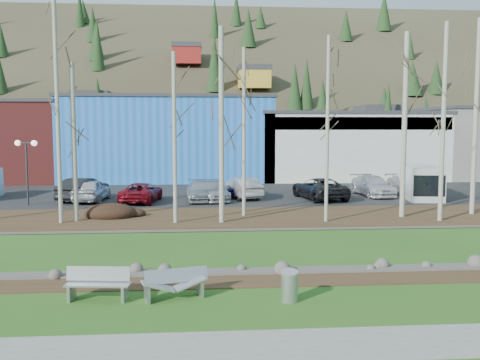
{
  "coord_description": "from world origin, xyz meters",
  "views": [
    {
      "loc": [
        -3.06,
        -15.85,
        5.31
      ],
      "look_at": [
        -0.89,
        12.1,
        2.5
      ],
      "focal_mm": 40.0,
      "sensor_mm": 36.0,
      "label": 1
    }
  ],
  "objects": [
    {
      "name": "near_bank_rocks",
      "position": [
        0.0,
        3.1,
        0.0
      ],
      "size": [
        80.0,
        0.8,
        0.5
      ],
      "primitive_type": null,
      "color": "#47423D",
      "rests_on": "ground"
    },
    {
      "name": "van_white",
      "position": [
        12.87,
        21.29,
        1.31
      ],
      "size": [
        3.05,
        5.63,
        2.34
      ],
      "rotation": [
        0.0,
        0.0,
        -0.16
      ],
      "color": "white",
      "rests_on": "parking_lot"
    },
    {
      "name": "birch_2",
      "position": [
        -9.79,
        13.75,
        4.45
      ],
      "size": [
        0.27,
        0.27,
        8.6
      ],
      "color": "#B7B5A6",
      "rests_on": "far_bank"
    },
    {
      "name": "car_3",
      "position": [
        -2.95,
        21.44,
        0.8
      ],
      "size": [
        2.12,
        4.68,
        1.33
      ],
      "primitive_type": "imported",
      "rotation": [
        0.0,
        0.0,
        0.06
      ],
      "color": "#9DA0A4",
      "rests_on": "parking_lot"
    },
    {
      "name": "birch_7",
      "position": [
        8.58,
        13.72,
        5.36
      ],
      "size": [
        0.29,
        0.29,
        10.43
      ],
      "color": "#B7B5A6",
      "rests_on": "far_bank"
    },
    {
      "name": "footpath",
      "position": [
        0.0,
        -3.5,
        0.02
      ],
      "size": [
        80.0,
        2.0,
        0.04
      ],
      "primitive_type": "cube",
      "color": "slate",
      "rests_on": "ground"
    },
    {
      "name": "building_white",
      "position": [
        12.0,
        38.98,
        3.41
      ],
      "size": [
        18.36,
        12.24,
        6.8
      ],
      "color": "beige",
      "rests_on": "ground"
    },
    {
      "name": "bench_intact",
      "position": [
        -6.18,
        0.46,
        0.5
      ],
      "size": [
        2.04,
        0.82,
        0.99
      ],
      "rotation": [
        0.0,
        0.0,
        -0.12
      ],
      "color": "#A5A7A9",
      "rests_on": "ground"
    },
    {
      "name": "parking_lot",
      "position": [
        0.0,
        25.0,
        0.07
      ],
      "size": [
        80.0,
        14.0,
        0.14
      ],
      "primitive_type": "cube",
      "color": "black",
      "rests_on": "ground"
    },
    {
      "name": "river",
      "position": [
        0.0,
        7.2,
        0.0
      ],
      "size": [
        80.0,
        8.0,
        0.9
      ],
      "primitive_type": null,
      "color": "black",
      "rests_on": "ground"
    },
    {
      "name": "car_6",
      "position": [
        5.53,
        21.57,
        0.9
      ],
      "size": [
        3.58,
        5.86,
        1.52
      ],
      "primitive_type": "imported",
      "rotation": [
        0.0,
        0.0,
        3.35
      ],
      "color": "black",
      "rests_on": "parking_lot"
    },
    {
      "name": "car_0",
      "position": [
        -10.49,
        21.64,
        0.92
      ],
      "size": [
        2.19,
        4.73,
        1.57
      ],
      "primitive_type": "imported",
      "rotation": [
        0.0,
        0.0,
        3.07
      ],
      "color": "silver",
      "rests_on": "parking_lot"
    },
    {
      "name": "dirt_mound",
      "position": [
        -8.14,
        14.89,
        0.44
      ],
      "size": [
        2.97,
        2.1,
        0.58
      ],
      "primitive_type": "ellipsoid",
      "color": "black",
      "rests_on": "far_bank"
    },
    {
      "name": "birch_8",
      "position": [
        10.19,
        12.3,
        5.52
      ],
      "size": [
        0.24,
        0.24,
        10.73
      ],
      "color": "#B7B5A6",
      "rests_on": "far_bank"
    },
    {
      "name": "birch_9",
      "position": [
        13.13,
        14.4,
        5.84
      ],
      "size": [
        0.28,
        0.28,
        11.38
      ],
      "color": "#B7B5A6",
      "rests_on": "far_bank"
    },
    {
      "name": "birch_1",
      "position": [
        -10.47,
        13.21,
        6.23
      ],
      "size": [
        0.22,
        0.22,
        12.16
      ],
      "color": "#B7B5A6",
      "rests_on": "far_bank"
    },
    {
      "name": "birch_4",
      "position": [
        -1.83,
        12.71,
        5.35
      ],
      "size": [
        0.28,
        0.28,
        10.4
      ],
      "color": "#B7B5A6",
      "rests_on": "far_bank"
    },
    {
      "name": "seagull",
      "position": [
        -3.5,
        2.19,
        0.16
      ],
      "size": [
        0.41,
        0.19,
        0.29
      ],
      "rotation": [
        0.0,
        0.0,
        0.04
      ],
      "color": "gold",
      "rests_on": "ground"
    },
    {
      "name": "litter_bin",
      "position": [
        -0.34,
        -0.19,
        0.44
      ],
      "size": [
        0.51,
        0.51,
        0.88
      ],
      "primitive_type": "cylinder",
      "rotation": [
        0.0,
        0.0,
        0.0
      ],
      "color": "#A5A7A9",
      "rests_on": "ground"
    },
    {
      "name": "car_2",
      "position": [
        -7.01,
        20.9,
        0.81
      ],
      "size": [
        2.86,
        5.08,
        1.34
      ],
      "primitive_type": "imported",
      "rotation": [
        0.0,
        0.0,
        3.01
      ],
      "color": "maroon",
      "rests_on": "parking_lot"
    },
    {
      "name": "car_4",
      "position": [
        0.04,
        23.58,
        0.8
      ],
      "size": [
        2.84,
        4.18,
        1.32
      ],
      "primitive_type": "imported",
      "rotation": [
        0.0,
        0.0,
        -0.37
      ],
      "color": "#161352",
      "rests_on": "parking_lot"
    },
    {
      "name": "far_bank_rocks",
      "position": [
        0.0,
        11.3,
        0.0
      ],
      "size": [
        80.0,
        0.8,
        0.46
      ],
      "primitive_type": null,
      "color": "#47423D",
      "rests_on": "ground"
    },
    {
      "name": "car_5",
      "position": [
        0.06,
        22.51,
        0.9
      ],
      "size": [
        2.82,
        4.86,
        1.52
      ],
      "primitive_type": "imported",
      "rotation": [
        0.0,
        0.0,
        3.42
      ],
      "color": "silver",
      "rests_on": "parking_lot"
    },
    {
      "name": "car_9",
      "position": [
        -1.92,
        21.44,
        0.8
      ],
      "size": [
        2.12,
        4.68,
        1.33
      ],
      "primitive_type": "imported",
      "rotation": [
        0.0,
        0.0,
        0.06
      ],
      "color": "#9DA0A4",
      "rests_on": "parking_lot"
    },
    {
      "name": "street_lamp",
      "position": [
        -14.34,
        20.13,
        3.51
      ],
      "size": [
        1.56,
        0.8,
        4.28
      ],
      "rotation": [
        0.0,
        0.0,
        -0.34
      ],
      "color": "#262628",
      "rests_on": "parking_lot"
    },
    {
      "name": "dirt_strip",
      "position": [
        0.0,
        2.1,
        0.01
      ],
      "size": [
        80.0,
        1.8,
        0.03
      ],
      "primitive_type": "cube",
      "color": "#382616",
      "rests_on": "ground"
    },
    {
      "name": "ground",
      "position": [
        0.0,
        0.0,
        0.0
      ],
      "size": [
        200.0,
        200.0,
        0.0
      ],
      "primitive_type": "plane",
      "color": "#29591A",
      "rests_on": "ground"
    },
    {
      "name": "far_bank",
      "position": [
        0.0,
        14.5,
        0.07
      ],
      "size": [
        80.0,
        7.0,
        0.15
      ],
      "primitive_type": "cube",
      "color": "#382616",
      "rests_on": "ground"
    },
    {
      "name": "car_8",
      "position": [
        12.82,
        23.11,
        0.88
      ],
      "size": [
        2.49,
        5.26,
        1.48
      ],
      "primitive_type": "imported",
      "rotation": [
        0.0,
        0.0,
        0.08
      ],
      "color": "silver",
      "rests_on": "parking_lot"
    },
    {
      "name": "birch_5",
      "position": [
        -0.45,
        14.84,
        4.97
      ],
      "size": [
        0.2,
        0.2,
        9.64
      ],
      "color": "#B7B5A6",
      "rests_on": "far_bank"
    },
    {
      "name": "car_7",
      "position": [
        9.96,
        23.11,
        0.88
      ],
      "size": [
        2.49,
        5.26,
        1.48
      ],
      "primitive_type": "imported",
      "rotation": [
        0.0,
        0.0,
        0.08
      ],
      "color": "silver",
      "rests_on": "parking_lot"
    },
    {
      "name": "hillside",
      "position": [
        0.0,
        84.0,
        17.5
      ],
      "size": [
        160.0,
        72.0,
        35.0
      ],
      "primitive_type": null,
      "color": "#2F271B",
      "rests_on": "ground"
    },
    {
      "name": "birch_3",
      "position": [
        -4.33,
        12.77,
        4.69
      ],
      "size": [
        0.22,
        0.22,
        9.07
      ],
      "color": "#B7B5A6",
      "rests_on": "far_bank"
    },
    {
      "name": "bench_damaged",
      "position": [
        -3.83,
        0.42,
        0.45
      ],
      "size": [
        2.09,
        1.16,
        0.89
      ],
      "rotation": [
        0.0,
        0.0,
        0.28
      ],
      "color": "#A5A7A9",
      "rests_on": "ground"
    },
    {
      "name": "car_1",
      "position": [
        -11.17,
        22.16,
        0.94
      ],
      "size": [
        3.03,
        5.12,
        1.59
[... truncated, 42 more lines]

